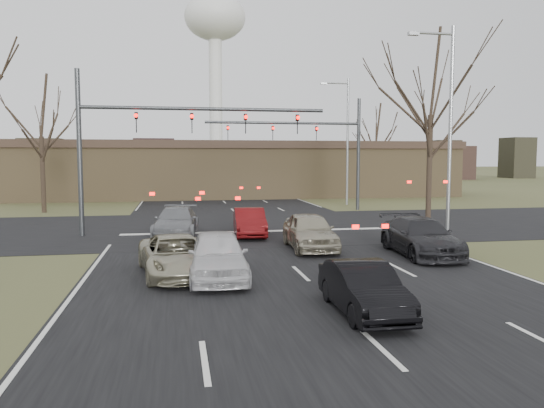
{
  "coord_description": "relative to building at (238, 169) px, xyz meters",
  "views": [
    {
      "loc": [
        -3.97,
        -13.65,
        3.84
      ],
      "look_at": [
        -0.3,
        6.63,
        2.0
      ],
      "focal_mm": 35.0,
      "sensor_mm": 36.0,
      "label": 1
    }
  ],
  "objects": [
    {
      "name": "car_red_ahead",
      "position": [
        -2.5,
        -26.33,
        -1.99
      ],
      "size": [
        1.69,
        4.18,
        1.35
      ],
      "primitive_type": "imported",
      "rotation": [
        0.0,
        0.0,
        -0.06
      ],
      "color": "#5B0D0E",
      "rests_on": "ground"
    },
    {
      "name": "road_cross",
      "position": [
        -2.0,
        -23.0,
        -2.65
      ],
      "size": [
        200.0,
        14.0,
        0.02
      ],
      "primitive_type": "cube",
      "color": "black",
      "rests_on": "ground"
    },
    {
      "name": "car_charcoal_sedan",
      "position": [
        3.4,
        -32.53,
        -1.94
      ],
      "size": [
        2.32,
        5.11,
        1.45
      ],
      "primitive_type": "imported",
      "rotation": [
        0.0,
        0.0,
        -0.06
      ],
      "color": "black",
      "rests_on": "ground"
    },
    {
      "name": "car_grey_ahead",
      "position": [
        -6.0,
        -25.81,
        -1.96
      ],
      "size": [
        2.47,
        5.02,
        1.4
      ],
      "primitive_type": "imported",
      "rotation": [
        0.0,
        0.0,
        -0.11
      ],
      "color": "slate",
      "rests_on": "ground"
    },
    {
      "name": "car_black_hatch",
      "position": [
        -1.5,
        -39.54,
        -2.04
      ],
      "size": [
        1.37,
        3.82,
        1.25
      ],
      "primitive_type": "imported",
      "rotation": [
        0.0,
        0.0,
        -0.01
      ],
      "color": "black",
      "rests_on": "ground"
    },
    {
      "name": "streetlight_right_far",
      "position": [
        7.32,
        -11.0,
        2.92
      ],
      "size": [
        2.34,
        0.25,
        10.0
      ],
      "color": "gray",
      "rests_on": "ground"
    },
    {
      "name": "tree_left_far",
      "position": [
        -15.0,
        -13.0,
        4.68
      ],
      "size": [
        5.7,
        5.7,
        9.5
      ],
      "color": "black",
      "rests_on": "ground"
    },
    {
      "name": "road_main",
      "position": [
        -2.0,
        22.0,
        -2.66
      ],
      "size": [
        14.0,
        300.0,
        0.02
      ],
      "primitive_type": "cube",
      "color": "black",
      "rests_on": "ground"
    },
    {
      "name": "water_tower",
      "position": [
        4.0,
        82.0,
        32.8
      ],
      "size": [
        15.0,
        15.0,
        44.5
      ],
      "color": "silver",
      "rests_on": "ground"
    },
    {
      "name": "mast_arm_near",
      "position": [
        -7.23,
        -25.0,
        2.41
      ],
      "size": [
        12.12,
        0.24,
        8.0
      ],
      "color": "#383A3D",
      "rests_on": "ground"
    },
    {
      "name": "tree_right_far",
      "position": [
        13.0,
        -3.0,
        4.29
      ],
      "size": [
        5.4,
        5.4,
        9.0
      ],
      "color": "black",
      "rests_on": "ground"
    },
    {
      "name": "car_silver_ahead",
      "position": [
        -0.54,
        -30.47,
        -1.9
      ],
      "size": [
        1.95,
        4.53,
        1.52
      ],
      "primitive_type": "imported",
      "rotation": [
        0.0,
        0.0,
        -0.04
      ],
      "color": "#A09981",
      "rests_on": "ground"
    },
    {
      "name": "streetlight_right_near",
      "position": [
        6.82,
        -28.0,
        2.92
      ],
      "size": [
        2.34,
        0.25,
        10.0
      ],
      "color": "gray",
      "rests_on": "ground"
    },
    {
      "name": "building",
      "position": [
        0.0,
        0.0,
        0.0
      ],
      "size": [
        42.4,
        10.4,
        5.3
      ],
      "color": "olive",
      "rests_on": "ground"
    },
    {
      "name": "car_white_sedan",
      "position": [
        -4.72,
        -35.2,
        -1.9
      ],
      "size": [
        1.95,
        4.52,
        1.52
      ],
      "primitive_type": "imported",
      "rotation": [
        0.0,
        0.0,
        -0.03
      ],
      "color": "silver",
      "rests_on": "ground"
    },
    {
      "name": "ground",
      "position": [
        -2.0,
        -38.0,
        -2.67
      ],
      "size": [
        360.0,
        360.0,
        0.0
      ],
      "primitive_type": "plane",
      "color": "#454927",
      "rests_on": "ground"
    },
    {
      "name": "tree_right_near",
      "position": [
        9.0,
        -22.0,
        6.23
      ],
      "size": [
        6.9,
        6.9,
        11.5
      ],
      "color": "black",
      "rests_on": "ground"
    },
    {
      "name": "car_silver_suv",
      "position": [
        -6.0,
        -34.47,
        -2.02
      ],
      "size": [
        2.77,
        4.91,
        1.3
      ],
      "primitive_type": "imported",
      "rotation": [
        0.0,
        0.0,
        0.14
      ],
      "color": "#9E9A80",
      "rests_on": "ground"
    },
    {
      "name": "mast_arm_far",
      "position": [
        4.18,
        -15.0,
        2.35
      ],
      "size": [
        11.12,
        0.24,
        8.0
      ],
      "color": "#383A3D",
      "rests_on": "ground"
    }
  ]
}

